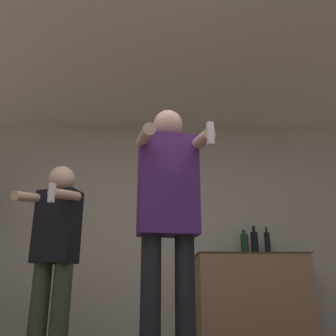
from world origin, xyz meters
TOP-DOWN VIEW (x-y plane):
  - wall_back at (0.00, 2.90)m, footprint 7.00×0.06m
  - ceiling_slab at (0.00, 1.43)m, footprint 7.00×3.39m
  - counter at (0.95, 2.61)m, footprint 1.16×0.55m
  - bottle_clear_vodka at (1.03, 2.68)m, footprint 0.08×0.08m
  - bottle_short_whiskey at (1.18, 2.68)m, footprint 0.06×0.06m
  - bottle_dark_rum at (0.92, 2.68)m, footprint 0.08×0.08m
  - person_woman_foreground at (0.03, 0.89)m, footprint 0.49×0.54m
  - person_man_side at (-0.84, 1.53)m, footprint 0.48×0.56m

SIDE VIEW (x-z plane):
  - counter at x=0.95m, z-range 0.00..0.94m
  - person_man_side at x=-0.84m, z-range 0.09..1.64m
  - person_woman_foreground at x=0.03m, z-range 0.16..1.91m
  - bottle_dark_rum at x=0.92m, z-range 0.92..1.22m
  - bottle_short_whiskey at x=1.18m, z-range 0.91..1.24m
  - bottle_clear_vodka at x=1.03m, z-range 0.92..1.24m
  - wall_back at x=0.00m, z-range 0.00..2.55m
  - ceiling_slab at x=0.00m, z-range 2.55..2.60m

